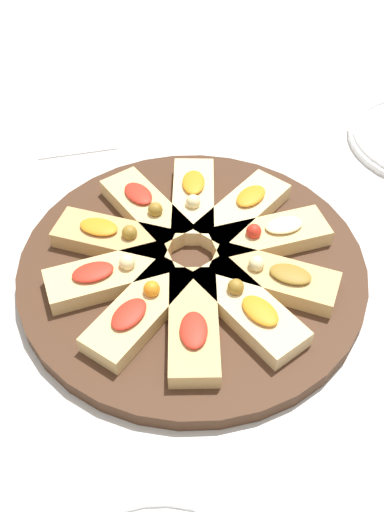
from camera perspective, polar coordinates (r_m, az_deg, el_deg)
The scene contains 13 objects.
ground_plane at distance 0.75m, azimuth 0.00°, elevation -1.63°, with size 3.00×3.00×0.00m, color beige.
serving_board at distance 0.74m, azimuth 0.00°, elevation -1.11°, with size 0.43×0.43×0.02m, color #422819.
focaccia_slice_0 at distance 0.71m, azimuth 7.81°, elevation -2.04°, with size 0.15×0.14×0.04m.
focaccia_slice_1 at distance 0.75m, azimuth 7.48°, elevation 1.77°, with size 0.15×0.06×0.04m.
focaccia_slice_2 at distance 0.78m, azimuth 4.82°, elevation 4.31°, with size 0.15×0.12×0.03m.
focaccia_slice_3 at distance 0.80m, azimuth 0.12°, elevation 5.46°, with size 0.10×0.16×0.04m.
focaccia_slice_4 at distance 0.79m, azimuth -4.37°, elevation 4.52°, with size 0.09×0.16×0.04m.
focaccia_slice_5 at distance 0.75m, azimuth -7.49°, elevation 1.75°, with size 0.15×0.13×0.04m.
focaccia_slice_6 at distance 0.71m, azimuth -7.84°, elevation -1.96°, with size 0.15×0.06×0.04m.
focaccia_slice_7 at distance 0.67m, azimuth -4.96°, elevation -5.20°, with size 0.15×0.13×0.04m.
focaccia_slice_8 at distance 0.66m, azimuth 0.14°, elevation -6.53°, with size 0.10×0.16×0.03m.
focaccia_slice_9 at distance 0.67m, azimuth 5.37°, elevation -4.94°, with size 0.10×0.16×0.04m.
napkin_stack at distance 0.98m, azimuth -11.06°, elevation 11.37°, with size 0.12×0.10×0.01m, color white.
Camera 1 is at (0.16, 0.47, 0.56)m, focal length 42.00 mm.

